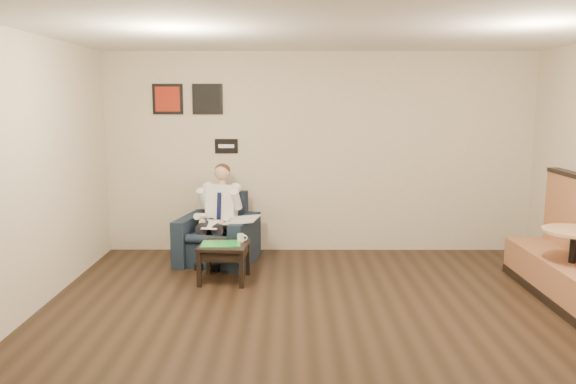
{
  "coord_description": "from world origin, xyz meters",
  "views": [
    {
      "loc": [
        -0.41,
        -4.87,
        2.13
      ],
      "look_at": [
        -0.43,
        1.2,
        1.14
      ],
      "focal_mm": 35.0,
      "sensor_mm": 36.0,
      "label": 1
    }
  ],
  "objects_px": {
    "coffee_mug": "(241,238)",
    "cafe_table": "(572,266)",
    "seated_man": "(214,218)",
    "smartphone": "(231,240)",
    "armchair": "(217,229)",
    "side_table": "(224,262)",
    "green_folder": "(221,244)"
  },
  "relations": [
    {
      "from": "coffee_mug",
      "to": "cafe_table",
      "type": "xyz_separation_m",
      "value": [
        3.58,
        -0.82,
        -0.1
      ]
    },
    {
      "from": "seated_man",
      "to": "coffee_mug",
      "type": "bearing_deg",
      "value": -43.37
    },
    {
      "from": "smartphone",
      "to": "armchair",
      "type": "bearing_deg",
      "value": 124.98
    },
    {
      "from": "smartphone",
      "to": "cafe_table",
      "type": "distance_m",
      "value": 3.81
    },
    {
      "from": "seated_man",
      "to": "cafe_table",
      "type": "bearing_deg",
      "value": -7.11
    },
    {
      "from": "seated_man",
      "to": "side_table",
      "type": "xyz_separation_m",
      "value": [
        0.2,
        -0.68,
        -0.39
      ]
    },
    {
      "from": "side_table",
      "to": "green_folder",
      "type": "xyz_separation_m",
      "value": [
        -0.03,
        -0.02,
        0.23
      ]
    },
    {
      "from": "green_folder",
      "to": "smartphone",
      "type": "relative_size",
      "value": 3.21
    },
    {
      "from": "coffee_mug",
      "to": "seated_man",
      "type": "bearing_deg",
      "value": 124.32
    },
    {
      "from": "coffee_mug",
      "to": "smartphone",
      "type": "bearing_deg",
      "value": 158.51
    },
    {
      "from": "smartphone",
      "to": "cafe_table",
      "type": "relative_size",
      "value": 0.18
    },
    {
      "from": "green_folder",
      "to": "smartphone",
      "type": "distance_m",
      "value": 0.2
    },
    {
      "from": "cafe_table",
      "to": "side_table",
      "type": "bearing_deg",
      "value": 169.23
    },
    {
      "from": "armchair",
      "to": "cafe_table",
      "type": "bearing_deg",
      "value": -8.69
    },
    {
      "from": "side_table",
      "to": "smartphone",
      "type": "height_order",
      "value": "smartphone"
    },
    {
      "from": "coffee_mug",
      "to": "smartphone",
      "type": "distance_m",
      "value": 0.14
    },
    {
      "from": "coffee_mug",
      "to": "cafe_table",
      "type": "bearing_deg",
      "value": -12.95
    },
    {
      "from": "armchair",
      "to": "cafe_table",
      "type": "distance_m",
      "value": 4.23
    },
    {
      "from": "armchair",
      "to": "side_table",
      "type": "distance_m",
      "value": 0.85
    },
    {
      "from": "armchair",
      "to": "side_table",
      "type": "relative_size",
      "value": 1.69
    },
    {
      "from": "side_table",
      "to": "green_folder",
      "type": "distance_m",
      "value": 0.24
    },
    {
      "from": "side_table",
      "to": "smartphone",
      "type": "distance_m",
      "value": 0.29
    },
    {
      "from": "side_table",
      "to": "cafe_table",
      "type": "distance_m",
      "value": 3.84
    },
    {
      "from": "armchair",
      "to": "coffee_mug",
      "type": "height_order",
      "value": "armchair"
    },
    {
      "from": "side_table",
      "to": "green_folder",
      "type": "bearing_deg",
      "value": -150.7
    },
    {
      "from": "armchair",
      "to": "cafe_table",
      "type": "height_order",
      "value": "armchair"
    },
    {
      "from": "side_table",
      "to": "coffee_mug",
      "type": "relative_size",
      "value": 5.79
    },
    {
      "from": "seated_man",
      "to": "side_table",
      "type": "distance_m",
      "value": 0.81
    },
    {
      "from": "side_table",
      "to": "armchair",
      "type": "bearing_deg",
      "value": 102.61
    },
    {
      "from": "armchair",
      "to": "coffee_mug",
      "type": "xyz_separation_m",
      "value": [
        0.37,
        -0.69,
        0.05
      ]
    },
    {
      "from": "green_folder",
      "to": "coffee_mug",
      "type": "relative_size",
      "value": 4.74
    },
    {
      "from": "seated_man",
      "to": "green_folder",
      "type": "relative_size",
      "value": 2.73
    }
  ]
}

